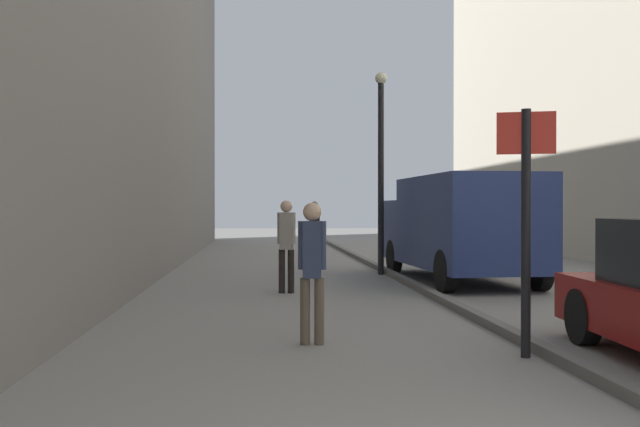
{
  "coord_description": "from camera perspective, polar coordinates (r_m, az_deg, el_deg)",
  "views": [
    {
      "loc": [
        -1.42,
        -1.87,
        1.56
      ],
      "look_at": [
        -0.08,
        13.59,
        1.44
      ],
      "focal_mm": 38.98,
      "sensor_mm": 36.0,
      "label": 1
    }
  ],
  "objects": [
    {
      "name": "ground_plane",
      "position": [
        14.03,
        0.9,
        -5.96
      ],
      "size": [
        80.0,
        80.0,
        0.0
      ],
      "primitive_type": "plane",
      "color": "gray"
    },
    {
      "name": "street_sign_post",
      "position": [
        7.56,
        16.55,
        0.28
      ],
      "size": [
        0.58,
        0.2,
        2.6
      ],
      "rotation": [
        0.0,
        0.0,
        2.85
      ],
      "color": "black",
      "rests_on": "ground_plane"
    },
    {
      "name": "kerb_strip",
      "position": [
        14.28,
        7.25,
        -5.61
      ],
      "size": [
        0.16,
        40.0,
        0.12
      ],
      "primitive_type": "cube",
      "color": "#615F5B",
      "rests_on": "ground_plane"
    },
    {
      "name": "pedestrian_main_foreground",
      "position": [
        7.96,
        -0.65,
        -4.06
      ],
      "size": [
        0.32,
        0.21,
        1.63
      ],
      "rotation": [
        0.0,
        0.0,
        3.03
      ],
      "color": "brown",
      "rests_on": "ground_plane"
    },
    {
      "name": "pedestrian_far_crossing",
      "position": [
        12.78,
        -2.78,
        -2.15
      ],
      "size": [
        0.33,
        0.23,
        1.71
      ],
      "rotation": [
        0.0,
        0.0,
        -0.22
      ],
      "color": "black",
      "rests_on": "ground_plane"
    },
    {
      "name": "delivery_van",
      "position": [
        15.13,
        11.31,
        -0.93
      ],
      "size": [
        2.32,
        5.62,
        2.22
      ],
      "rotation": [
        0.0,
        0.0,
        0.05
      ],
      "color": "navy",
      "rests_on": "ground_plane"
    },
    {
      "name": "pedestrian_mid_block",
      "position": [
        22.96,
        -0.45,
        -0.88
      ],
      "size": [
        0.34,
        0.27,
        1.79
      ],
      "rotation": [
        0.0,
        0.0,
        -0.37
      ],
      "color": "gray",
      "rests_on": "ground_plane"
    },
    {
      "name": "lamp_post",
      "position": [
        16.41,
        5.02,
        4.49
      ],
      "size": [
        0.28,
        0.28,
        4.76
      ],
      "color": "black",
      "rests_on": "ground_plane"
    }
  ]
}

